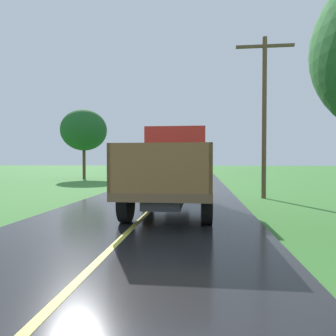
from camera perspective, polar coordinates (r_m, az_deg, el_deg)
The scene contains 3 objects.
banana_truck_near at distance 10.24m, azimuth 1.07°, elevation 0.13°, with size 2.38×5.82×2.80m.
utility_pole_roadside at distance 14.38m, azimuth 17.70°, elevation 10.37°, with size 2.53×0.20×7.17m.
roadside_tree_near_left at distance 29.32m, azimuth -15.59°, elevation 6.89°, with size 4.22×4.22×6.42m.
Camera 1 is at (1.63, -1.08, 1.69)m, focal length 32.33 mm.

